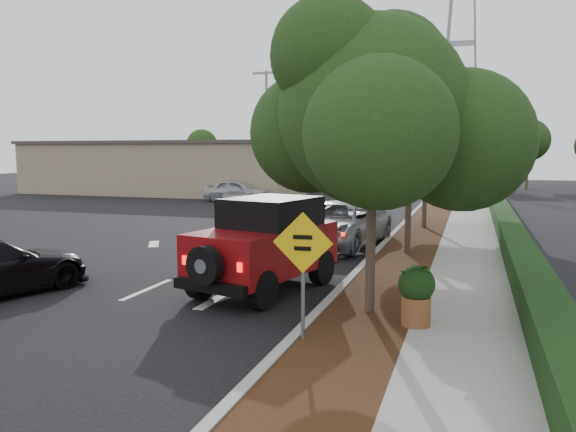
% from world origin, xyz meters
% --- Properties ---
extents(ground, '(120.00, 120.00, 0.00)m').
position_xyz_m(ground, '(0.00, 0.00, 0.00)').
color(ground, black).
rests_on(ground, ground).
extents(curb, '(0.20, 70.00, 0.15)m').
position_xyz_m(curb, '(4.60, 12.00, 0.07)').
color(curb, '#9E9B93').
rests_on(curb, ground).
extents(planting_strip, '(1.80, 70.00, 0.12)m').
position_xyz_m(planting_strip, '(5.60, 12.00, 0.06)').
color(planting_strip, black).
rests_on(planting_strip, ground).
extents(sidewalk, '(2.00, 70.00, 0.12)m').
position_xyz_m(sidewalk, '(7.50, 12.00, 0.06)').
color(sidewalk, gray).
rests_on(sidewalk, ground).
extents(hedge, '(0.80, 70.00, 0.80)m').
position_xyz_m(hedge, '(8.90, 12.00, 0.40)').
color(hedge, black).
rests_on(hedge, ground).
extents(commercial_building, '(22.00, 12.00, 4.00)m').
position_xyz_m(commercial_building, '(-16.00, 30.00, 2.00)').
color(commercial_building, gray).
rests_on(commercial_building, ground).
extents(transmission_tower, '(7.00, 4.00, 28.00)m').
position_xyz_m(transmission_tower, '(6.00, 48.00, 0.00)').
color(transmission_tower, slate).
rests_on(transmission_tower, ground).
extents(street_tree_near, '(3.80, 3.80, 5.92)m').
position_xyz_m(street_tree_near, '(5.60, -0.50, 0.00)').
color(street_tree_near, black).
rests_on(street_tree_near, ground).
extents(street_tree_mid, '(3.20, 3.20, 5.32)m').
position_xyz_m(street_tree_mid, '(5.60, 6.50, 0.00)').
color(street_tree_mid, black).
rests_on(street_tree_mid, ground).
extents(street_tree_far, '(3.40, 3.40, 5.62)m').
position_xyz_m(street_tree_far, '(5.60, 13.00, 0.00)').
color(street_tree_far, black).
rests_on(street_tree_far, ground).
extents(light_pole_a, '(2.00, 0.22, 9.00)m').
position_xyz_m(light_pole_a, '(-6.50, 26.00, 0.00)').
color(light_pole_a, slate).
rests_on(light_pole_a, ground).
extents(light_pole_b, '(2.00, 0.22, 9.00)m').
position_xyz_m(light_pole_b, '(-7.50, 38.00, 0.00)').
color(light_pole_b, slate).
rests_on(light_pole_b, ground).
extents(red_jeep, '(2.81, 4.63, 2.27)m').
position_xyz_m(red_jeep, '(2.84, 1.00, 1.15)').
color(red_jeep, black).
rests_on(red_jeep, ground).
extents(silver_suv_ahead, '(3.38, 6.06, 1.60)m').
position_xyz_m(silver_suv_ahead, '(2.99, 7.63, 0.80)').
color(silver_suv_ahead, '#989B9F').
rests_on(silver_suv_ahead, ground).
extents(silver_sedan_oncoming, '(2.32, 4.42, 1.39)m').
position_xyz_m(silver_sedan_oncoming, '(-1.79, 11.44, 0.69)').
color(silver_sedan_oncoming, '#ADB1B5').
rests_on(silver_sedan_oncoming, ground).
extents(parked_suv, '(4.51, 2.06, 1.50)m').
position_xyz_m(parked_suv, '(-7.46, 22.85, 0.75)').
color(parked_suv, '#AFB2B7').
rests_on(parked_suv, ground).
extents(speed_hump_sign, '(1.06, 0.12, 2.25)m').
position_xyz_m(speed_hump_sign, '(4.80, -2.65, 1.56)').
color(speed_hump_sign, slate).
rests_on(speed_hump_sign, ground).
extents(terracotta_planter, '(0.69, 0.69, 1.21)m').
position_xyz_m(terracotta_planter, '(6.60, -1.19, 0.81)').
color(terracotta_planter, brown).
rests_on(terracotta_planter, ground).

